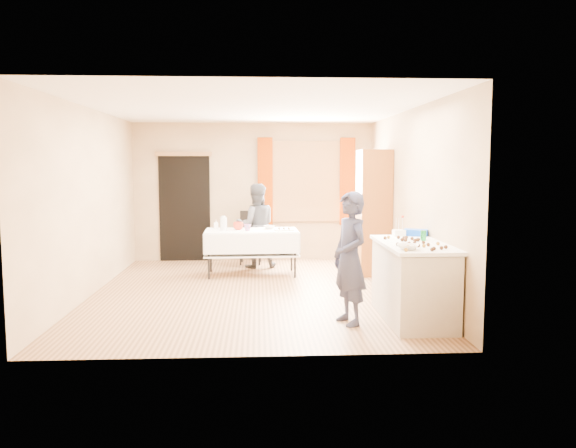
{
  "coord_description": "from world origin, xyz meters",
  "views": [
    {
      "loc": [
        0.08,
        -7.92,
        1.81
      ],
      "look_at": [
        0.51,
        0.0,
        0.98
      ],
      "focal_mm": 35.0,
      "sensor_mm": 36.0,
      "label": 1
    }
  ],
  "objects": [
    {
      "name": "cup_rainbow",
      "position": [
        -0.09,
        1.11,
        0.8
      ],
      "size": [
        0.12,
        0.12,
        0.11
      ],
      "primitive_type": "imported",
      "rotation": [
        0.0,
        0.0,
        0.03
      ],
      "color": "red",
      "rests_on": "party_table"
    },
    {
      "name": "curtain_left",
      "position": [
        0.22,
        2.67,
        1.5
      ],
      "size": [
        0.28,
        0.06,
        1.65
      ],
      "primitive_type": "cube",
      "color": "#9B3300",
      "rests_on": "wall_back"
    },
    {
      "name": "wall_front",
      "position": [
        0.0,
        -2.76,
        1.3
      ],
      "size": [
        4.5,
        0.02,
        2.6
      ],
      "primitive_type": "cube",
      "color": "tan",
      "rests_on": "floor"
    },
    {
      "name": "counter",
      "position": [
        1.89,
        -1.55,
        0.45
      ],
      "size": [
        0.72,
        1.53,
        0.91
      ],
      "color": "beige",
      "rests_on": "floor"
    },
    {
      "name": "foam_block",
      "position": [
        1.87,
        -0.92,
        0.95
      ],
      "size": [
        0.16,
        0.12,
        0.08
      ],
      "primitive_type": "cube",
      "rotation": [
        0.0,
        0.0,
        0.12
      ],
      "color": "white",
      "rests_on": "counter"
    },
    {
      "name": "pitcher",
      "position": [
        -0.48,
        1.14,
        0.86
      ],
      "size": [
        0.13,
        0.13,
        0.22
      ],
      "primitive_type": "cylinder",
      "rotation": [
        0.0,
        0.0,
        0.22
      ],
      "color": "silver",
      "rests_on": "party_table"
    },
    {
      "name": "bottle",
      "position": [
        -0.62,
        1.45,
        0.83
      ],
      "size": [
        0.09,
        0.09,
        0.15
      ],
      "primitive_type": "imported",
      "rotation": [
        0.0,
        0.0,
        0.16
      ],
      "color": "white",
      "rests_on": "party_table"
    },
    {
      "name": "woman",
      "position": [
        0.05,
        1.94,
        0.74
      ],
      "size": [
        0.87,
        0.75,
        1.49
      ],
      "primitive_type": "imported",
      "rotation": [
        0.0,
        0.0,
        3.27
      ],
      "color": "black",
      "rests_on": "floor"
    },
    {
      "name": "wall_left",
      "position": [
        -2.26,
        0.0,
        1.3
      ],
      "size": [
        0.02,
        5.5,
        2.6
      ],
      "primitive_type": "cube",
      "color": "tan",
      "rests_on": "floor"
    },
    {
      "name": "blue_basket",
      "position": [
        2.1,
        -0.89,
        0.95
      ],
      "size": [
        0.36,
        0.31,
        0.08
      ],
      "primitive_type": "cube",
      "rotation": [
        0.0,
        0.0,
        -0.43
      ],
      "color": "blue",
      "rests_on": "counter"
    },
    {
      "name": "floor",
      "position": [
        0.0,
        0.0,
        -0.01
      ],
      "size": [
        4.5,
        5.5,
        0.02
      ],
      "primitive_type": "cube",
      "color": "#9E7047",
      "rests_on": "ground"
    },
    {
      "name": "wall_right",
      "position": [
        2.26,
        0.0,
        1.3
      ],
      "size": [
        0.02,
        5.5,
        2.6
      ],
      "primitive_type": "cube",
      "color": "tan",
      "rests_on": "floor"
    },
    {
      "name": "soda_can",
      "position": [
        2.06,
        -1.35,
        0.97
      ],
      "size": [
        0.08,
        0.08,
        0.12
      ],
      "primitive_type": "cylinder",
      "rotation": [
        0.0,
        0.0,
        -0.3
      ],
      "color": "#178739",
      "rests_on": "counter"
    },
    {
      "name": "cabinet",
      "position": [
        1.99,
        1.22,
        1.03
      ],
      "size": [
        0.5,
        0.6,
        2.06
      ],
      "primitive_type": "cube",
      "color": "brown",
      "rests_on": "floor"
    },
    {
      "name": "curtain_right",
      "position": [
        1.78,
        2.67,
        1.5
      ],
      "size": [
        0.28,
        0.06,
        1.65
      ],
      "primitive_type": "cube",
      "color": "#9B3300",
      "rests_on": "wall_back"
    },
    {
      "name": "window_frame",
      "position": [
        1.0,
        2.72,
        1.5
      ],
      "size": [
        1.32,
        0.06,
        1.52
      ],
      "primitive_type": "cube",
      "color": "olive",
      "rests_on": "wall_back"
    },
    {
      "name": "girl",
      "position": [
        1.12,
        -1.68,
        0.76
      ],
      "size": [
        0.79,
        0.72,
        1.51
      ],
      "primitive_type": "imported",
      "rotation": [
        0.0,
        0.0,
        -1.22
      ],
      "color": "#232642",
      "rests_on": "floor"
    },
    {
      "name": "pastry_tray",
      "position": [
        0.5,
        1.13,
        0.76
      ],
      "size": [
        0.33,
        0.27,
        0.02
      ],
      "primitive_type": "cube",
      "rotation": [
        0.0,
        0.0,
        0.3
      ],
      "color": "white",
      "rests_on": "party_table"
    },
    {
      "name": "ceiling",
      "position": [
        0.0,
        0.0,
        2.61
      ],
      "size": [
        4.5,
        5.5,
        0.02
      ],
      "primitive_type": "cube",
      "color": "white",
      "rests_on": "floor"
    },
    {
      "name": "party_table",
      "position": [
        -0.03,
        1.26,
        0.45
      ],
      "size": [
        1.56,
        0.83,
        0.75
      ],
      "rotation": [
        0.0,
        0.0,
        0.03
      ],
      "color": "black",
      "rests_on": "floor"
    },
    {
      "name": "cup_red",
      "position": [
        -0.24,
        1.28,
        0.81
      ],
      "size": [
        0.25,
        0.25,
        0.13
      ],
      "primitive_type": "imported",
      "rotation": [
        0.0,
        0.0,
        0.27
      ],
      "color": "red",
      "rests_on": "party_table"
    },
    {
      "name": "doorway",
      "position": [
        -1.3,
        2.73,
        1.0
      ],
      "size": [
        0.95,
        0.04,
        2.0
      ],
      "primitive_type": "cube",
      "color": "black",
      "rests_on": "floor"
    },
    {
      "name": "small_bowl",
      "position": [
        0.27,
        1.38,
        0.78
      ],
      "size": [
        0.21,
        0.21,
        0.06
      ],
      "primitive_type": "imported",
      "rotation": [
        0.0,
        0.0,
        -0.09
      ],
      "color": "white",
      "rests_on": "party_table"
    },
    {
      "name": "mixing_bowl",
      "position": [
        1.68,
        -2.06,
        0.94
      ],
      "size": [
        0.37,
        0.37,
        0.06
      ],
      "primitive_type": "imported",
      "rotation": [
        0.0,
        0.0,
        -0.31
      ],
      "color": "white",
      "rests_on": "counter"
    },
    {
      "name": "chair",
      "position": [
        -0.06,
        2.34,
        0.29
      ],
      "size": [
        0.42,
        0.42,
        0.97
      ],
      "rotation": [
        0.0,
        0.0,
        -0.05
      ],
      "color": "black",
      "rests_on": "floor"
    },
    {
      "name": "cake_balls",
      "position": [
        1.87,
        -1.65,
        0.93
      ],
      "size": [
        0.53,
        1.07,
        0.04
      ],
      "color": "#3F2314",
      "rests_on": "counter"
    },
    {
      "name": "wall_back",
      "position": [
        0.0,
        2.76,
        1.3
      ],
      "size": [
        4.5,
        0.02,
        2.6
      ],
      "primitive_type": "cube",
      "color": "tan",
      "rests_on": "floor"
    },
    {
      "name": "door_lintel",
      "position": [
        -1.3,
        2.7,
        2.02
      ],
      "size": [
        1.05,
        0.06,
        0.08
      ],
      "primitive_type": "cube",
      "color": "olive",
      "rests_on": "wall_back"
    },
    {
      "name": "window_pane",
      "position": [
        1.0,
        2.71,
        1.5
      ],
      "size": [
        1.2,
        0.02,
        1.4
      ],
      "primitive_type": "cube",
      "color": "white",
      "rests_on": "wall_back"
    }
  ]
}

